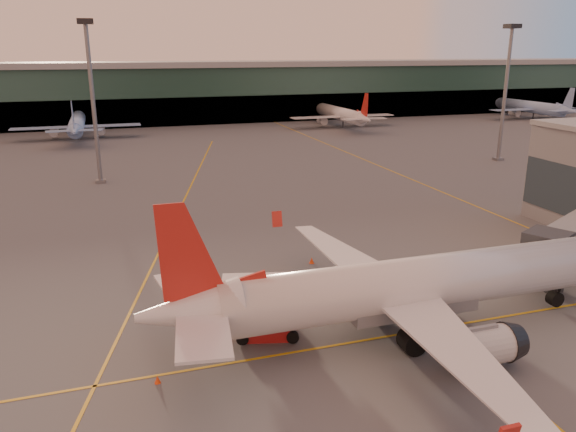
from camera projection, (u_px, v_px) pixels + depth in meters
name	position (u px, v px, depth m)	size (l,w,h in m)	color
ground	(413.00, 372.00, 38.32)	(600.00, 600.00, 0.00)	#4C4F54
taxi_markings	(199.00, 210.00, 76.67)	(100.12, 173.00, 0.01)	gold
terminal	(168.00, 93.00, 164.98)	(400.00, 20.00, 17.60)	#19382D
mast_west_near	(92.00, 91.00, 88.25)	(2.40, 2.40, 25.60)	slate
mast_east_near	(506.00, 83.00, 106.88)	(2.40, 2.40, 25.60)	slate
distant_aircraft_row	(221.00, 132.00, 149.03)	(350.00, 34.00, 13.00)	#86ABE1
main_airplane	(408.00, 287.00, 42.42)	(39.45, 35.42, 11.94)	silver
catering_truck	(264.00, 304.00, 42.45)	(6.51, 4.07, 4.69)	#A71719
cone_tail	(157.00, 380.00, 37.01)	(0.42, 0.42, 0.53)	#FD430D
cone_wing_left	(312.00, 260.00, 57.67)	(0.50, 0.50, 0.63)	#FD430D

